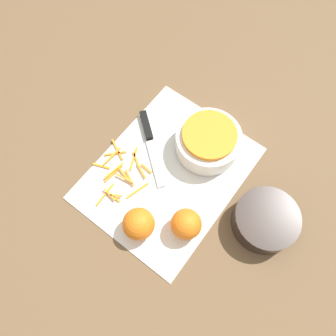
% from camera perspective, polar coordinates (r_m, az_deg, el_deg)
% --- Properties ---
extents(ground_plane, '(4.00, 4.00, 0.00)m').
position_cam_1_polar(ground_plane, '(0.90, 0.00, -0.88)').
color(ground_plane, brown).
extents(cutting_board, '(0.45, 0.36, 0.01)m').
position_cam_1_polar(cutting_board, '(0.90, 0.00, -0.81)').
color(cutting_board, silver).
rests_on(cutting_board, ground_plane).
extents(bowl_speckled, '(0.18, 0.18, 0.08)m').
position_cam_1_polar(bowl_speckled, '(0.90, 7.01, 4.73)').
color(bowl_speckled, silver).
rests_on(bowl_speckled, cutting_board).
extents(bowl_dark, '(0.16, 0.16, 0.07)m').
position_cam_1_polar(bowl_dark, '(0.86, 16.54, -8.75)').
color(bowl_dark, black).
rests_on(bowl_dark, ground_plane).
extents(knife, '(0.16, 0.20, 0.02)m').
position_cam_1_polar(knife, '(0.94, -3.39, 5.93)').
color(knife, black).
rests_on(knife, cutting_board).
extents(orange_left, '(0.08, 0.08, 0.08)m').
position_cam_1_polar(orange_left, '(0.81, 3.18, -9.72)').
color(orange_left, orange).
rests_on(orange_left, cutting_board).
extents(orange_right, '(0.08, 0.08, 0.08)m').
position_cam_1_polar(orange_right, '(0.81, -5.13, -9.66)').
color(orange_right, orange).
rests_on(orange_right, cutting_board).
extents(peel_pile, '(0.20, 0.17, 0.01)m').
position_cam_1_polar(peel_pile, '(0.90, -8.12, -0.73)').
color(peel_pile, orange).
rests_on(peel_pile, cutting_board).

